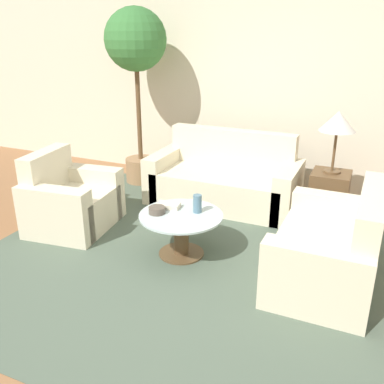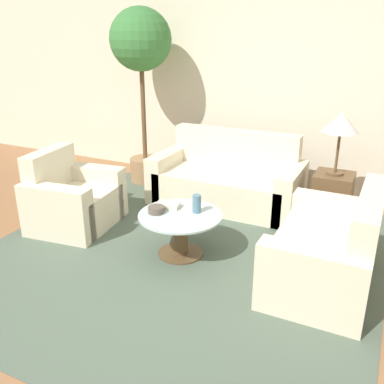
% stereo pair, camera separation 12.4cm
% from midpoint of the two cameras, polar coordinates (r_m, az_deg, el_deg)
% --- Properties ---
extents(ground_plane, '(14.00, 14.00, 0.00)m').
position_cam_midpoint_polar(ground_plane, '(3.69, -6.27, -12.44)').
color(ground_plane, '#8E603D').
extents(wall_back, '(10.00, 0.06, 2.60)m').
position_cam_midpoint_polar(wall_back, '(5.75, 7.82, 13.71)').
color(wall_back, beige).
rests_on(wall_back, ground_plane).
extents(rug, '(3.62, 3.65, 0.01)m').
position_cam_midpoint_polar(rug, '(4.13, -2.29, -8.24)').
color(rug, '#4C5B4C').
rests_on(rug, ground_plane).
extents(sofa_main, '(1.78, 0.83, 0.86)m').
position_cam_midpoint_polar(sofa_main, '(5.22, 3.76, 1.51)').
color(sofa_main, beige).
rests_on(sofa_main, ground_plane).
extents(armchair, '(0.86, 0.99, 0.82)m').
position_cam_midpoint_polar(armchair, '(4.78, -16.81, -1.33)').
color(armchair, beige).
rests_on(armchair, ground_plane).
extents(loveseat, '(0.80, 1.32, 0.84)m').
position_cam_midpoint_polar(loveseat, '(3.78, 17.48, -7.62)').
color(loveseat, beige).
rests_on(loveseat, ground_plane).
extents(coffee_table, '(0.78, 0.78, 0.42)m').
position_cam_midpoint_polar(coffee_table, '(4.01, -2.34, -4.93)').
color(coffee_table, brown).
rests_on(coffee_table, ground_plane).
extents(side_table, '(0.41, 0.41, 0.54)m').
position_cam_midpoint_polar(side_table, '(4.98, 17.09, -0.47)').
color(side_table, brown).
rests_on(side_table, ground_plane).
extents(table_lamp, '(0.38, 0.38, 0.67)m').
position_cam_midpoint_polar(table_lamp, '(4.76, 18.16, 8.75)').
color(table_lamp, brown).
rests_on(table_lamp, side_table).
extents(potted_plant, '(0.79, 0.79, 2.27)m').
position_cam_midpoint_polar(potted_plant, '(5.73, -8.11, 17.58)').
color(potted_plant, '#93704C').
rests_on(potted_plant, ground_plane).
extents(vase, '(0.08, 0.08, 0.17)m').
position_cam_midpoint_polar(vase, '(3.96, -0.17, -1.57)').
color(vase, slate).
rests_on(vase, coffee_table).
extents(bowl, '(0.15, 0.15, 0.06)m').
position_cam_midpoint_polar(bowl, '(3.97, -5.60, -2.42)').
color(bowl, brown).
rests_on(bowl, coffee_table).
extents(book_stack, '(0.24, 0.16, 0.05)m').
position_cam_midpoint_polar(book_stack, '(4.09, -4.05, -1.80)').
color(book_stack, beige).
rests_on(book_stack, coffee_table).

